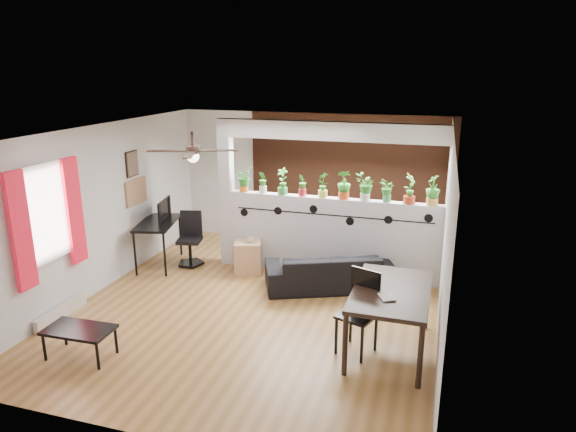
{
  "coord_description": "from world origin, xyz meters",
  "views": [
    {
      "loc": [
        2.46,
        -6.6,
        3.45
      ],
      "look_at": [
        0.29,
        0.6,
        1.25
      ],
      "focal_mm": 32.0,
      "sensor_mm": 36.0,
      "label": 1
    }
  ],
  "objects_px": {
    "potted_plant_5": "(344,184)",
    "potted_plant_7": "(387,190)",
    "potted_plant_0": "(244,179)",
    "sofa": "(329,271)",
    "potted_plant_1": "(263,182)",
    "folding_chair": "(361,304)",
    "dining_table": "(391,296)",
    "potted_plant_2": "(283,180)",
    "potted_plant_4": "(323,184)",
    "office_chair": "(190,242)",
    "ceiling_fan": "(193,152)",
    "potted_plant_6": "(365,186)",
    "cube_shelf": "(248,257)",
    "computer_desk": "(157,226)",
    "cup": "(250,239)",
    "potted_plant_3": "(303,184)",
    "potted_plant_9": "(433,189)",
    "potted_plant_8": "(410,188)",
    "coffee_table": "(79,331)"
  },
  "relations": [
    {
      "from": "cup",
      "to": "office_chair",
      "type": "bearing_deg",
      "value": 177.26
    },
    {
      "from": "ceiling_fan",
      "to": "potted_plant_4",
      "type": "relative_size",
      "value": 2.76
    },
    {
      "from": "potted_plant_8",
      "to": "potted_plant_1",
      "type": "bearing_deg",
      "value": 180.0
    },
    {
      "from": "cube_shelf",
      "to": "cup",
      "type": "relative_size",
      "value": 4.29
    },
    {
      "from": "ceiling_fan",
      "to": "potted_plant_5",
      "type": "relative_size",
      "value": 2.51
    },
    {
      "from": "potted_plant_4",
      "to": "office_chair",
      "type": "height_order",
      "value": "potted_plant_4"
    },
    {
      "from": "potted_plant_1",
      "to": "sofa",
      "type": "distance_m",
      "value": 1.91
    },
    {
      "from": "potted_plant_3",
      "to": "potted_plant_6",
      "type": "height_order",
      "value": "potted_plant_6"
    },
    {
      "from": "computer_desk",
      "to": "cube_shelf",
      "type": "bearing_deg",
      "value": 4.82
    },
    {
      "from": "potted_plant_6",
      "to": "computer_desk",
      "type": "height_order",
      "value": "potted_plant_6"
    },
    {
      "from": "potted_plant_9",
      "to": "potted_plant_4",
      "type": "bearing_deg",
      "value": 180.0
    },
    {
      "from": "potted_plant_0",
      "to": "sofa",
      "type": "bearing_deg",
      "value": -18.67
    },
    {
      "from": "dining_table",
      "to": "potted_plant_3",
      "type": "bearing_deg",
      "value": 128.11
    },
    {
      "from": "potted_plant_4",
      "to": "folding_chair",
      "type": "height_order",
      "value": "potted_plant_4"
    },
    {
      "from": "dining_table",
      "to": "cube_shelf",
      "type": "bearing_deg",
      "value": 144.39
    },
    {
      "from": "ceiling_fan",
      "to": "potted_plant_3",
      "type": "bearing_deg",
      "value": 59.19
    },
    {
      "from": "sofa",
      "to": "cup",
      "type": "distance_m",
      "value": 1.49
    },
    {
      "from": "potted_plant_5",
      "to": "potted_plant_7",
      "type": "bearing_deg",
      "value": 0.0
    },
    {
      "from": "potted_plant_2",
      "to": "potted_plant_5",
      "type": "xyz_separation_m",
      "value": [
        1.05,
        0.0,
        0.01
      ]
    },
    {
      "from": "potted_plant_6",
      "to": "cube_shelf",
      "type": "distance_m",
      "value": 2.36
    },
    {
      "from": "potted_plant_0",
      "to": "potted_plant_9",
      "type": "height_order",
      "value": "potted_plant_9"
    },
    {
      "from": "potted_plant_0",
      "to": "office_chair",
      "type": "xyz_separation_m",
      "value": [
        -0.94,
        -0.28,
        -1.16
      ]
    },
    {
      "from": "folding_chair",
      "to": "sofa",
      "type": "bearing_deg",
      "value": 114.0
    },
    {
      "from": "sofa",
      "to": "cube_shelf",
      "type": "xyz_separation_m",
      "value": [
        -1.49,
        0.22,
        -0.01
      ]
    },
    {
      "from": "potted_plant_1",
      "to": "potted_plant_7",
      "type": "xyz_separation_m",
      "value": [
        2.11,
        0.0,
        0.0
      ]
    },
    {
      "from": "ceiling_fan",
      "to": "office_chair",
      "type": "bearing_deg",
      "value": 121.33
    },
    {
      "from": "potted_plant_5",
      "to": "cube_shelf",
      "type": "relative_size",
      "value": 0.86
    },
    {
      "from": "sofa",
      "to": "office_chair",
      "type": "distance_m",
      "value": 2.62
    },
    {
      "from": "potted_plant_4",
      "to": "potted_plant_0",
      "type": "bearing_deg",
      "value": -180.0
    },
    {
      "from": "computer_desk",
      "to": "coffee_table",
      "type": "bearing_deg",
      "value": -77.71
    },
    {
      "from": "potted_plant_1",
      "to": "potted_plant_2",
      "type": "distance_m",
      "value": 0.35
    },
    {
      "from": "dining_table",
      "to": "potted_plant_0",
      "type": "bearing_deg",
      "value": 141.58
    },
    {
      "from": "coffee_table",
      "to": "dining_table",
      "type": "bearing_deg",
      "value": 19.28
    },
    {
      "from": "folding_chair",
      "to": "coffee_table",
      "type": "height_order",
      "value": "folding_chair"
    },
    {
      "from": "potted_plant_2",
      "to": "folding_chair",
      "type": "bearing_deg",
      "value": -52.99
    },
    {
      "from": "potted_plant_6",
      "to": "potted_plant_7",
      "type": "height_order",
      "value": "potted_plant_6"
    },
    {
      "from": "cup",
      "to": "potted_plant_7",
      "type": "bearing_deg",
      "value": 8.66
    },
    {
      "from": "potted_plant_5",
      "to": "dining_table",
      "type": "relative_size",
      "value": 0.31
    },
    {
      "from": "potted_plant_0",
      "to": "computer_desk",
      "type": "relative_size",
      "value": 0.35
    },
    {
      "from": "potted_plant_7",
      "to": "coffee_table",
      "type": "bearing_deg",
      "value": -133.32
    },
    {
      "from": "cup",
      "to": "coffee_table",
      "type": "relative_size",
      "value": 0.15
    },
    {
      "from": "coffee_table",
      "to": "potted_plant_2",
      "type": "bearing_deg",
      "value": 66.37
    },
    {
      "from": "ceiling_fan",
      "to": "potted_plant_2",
      "type": "distance_m",
      "value": 2.07
    },
    {
      "from": "ceiling_fan",
      "to": "potted_plant_2",
      "type": "xyz_separation_m",
      "value": [
        0.72,
        1.8,
        -0.72
      ]
    },
    {
      "from": "potted_plant_0",
      "to": "sofa",
      "type": "distance_m",
      "value": 2.18
    },
    {
      "from": "dining_table",
      "to": "potted_plant_7",
      "type": "bearing_deg",
      "value": 98.5
    },
    {
      "from": "potted_plant_4",
      "to": "office_chair",
      "type": "bearing_deg",
      "value": -173.1
    },
    {
      "from": "potted_plant_8",
      "to": "cup",
      "type": "xyz_separation_m",
      "value": [
        -2.58,
        -0.34,
        -1.0
      ]
    },
    {
      "from": "potted_plant_5",
      "to": "folding_chair",
      "type": "bearing_deg",
      "value": -73.49
    },
    {
      "from": "potted_plant_1",
      "to": "dining_table",
      "type": "xyz_separation_m",
      "value": [
        2.44,
        -2.21,
        -0.81
      ]
    }
  ]
}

